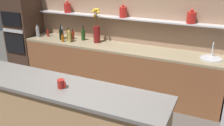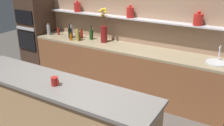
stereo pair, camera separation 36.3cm
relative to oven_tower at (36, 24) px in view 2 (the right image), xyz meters
The scene contains 18 objects.
ground_plane 2.83m from the oven_tower, 28.27° to the right, with size 12.00×12.00×0.00m, color #4C4742.
back_wall_unit 2.34m from the oven_tower, ahead, with size 5.20×0.28×2.60m.
back_counter_unit 2.30m from the oven_tower, ahead, with size 3.79×0.62×0.92m.
island_counter 3.06m from the oven_tower, 39.99° to the right, with size 2.65×0.61×1.02m.
oven_tower is the anchor object (origin of this frame).
flower_vase 1.76m from the oven_tower, ahead, with size 0.15×0.17×0.67m.
sink_fixture 3.85m from the oven_tower, ahead, with size 0.33×0.33×0.25m.
bottle_spirit_0 1.28m from the oven_tower, ahead, with size 0.06×0.06×0.28m.
bottle_sauce_1 1.14m from the oven_tower, ahead, with size 0.05×0.05×0.17m.
bottle_sauce_2 1.20m from the oven_tower, ahead, with size 0.06×0.06×0.20m.
bottle_spirit_3 0.46m from the oven_tower, 10.96° to the right, with size 0.07×0.07×0.27m.
bottle_spirit_4 0.98m from the oven_tower, ahead, with size 0.07×0.07×0.29m.
bottle_wine_5 1.44m from the oven_tower, ahead, with size 0.08×0.08×0.29m.
bottle_wine_6 1.01m from the oven_tower, ahead, with size 0.07×0.07×0.29m.
bottle_oil_7 1.18m from the oven_tower, ahead, with size 0.06×0.06×0.25m.
bottle_oil_8 1.26m from the oven_tower, ahead, with size 0.07×0.07×0.21m.
bottle_sauce_9 0.62m from the oven_tower, ahead, with size 0.05×0.05×0.18m.
coffee_mug 3.09m from the oven_tower, 39.69° to the right, with size 0.10×0.08×0.10m.
Camera 2 is at (1.98, -2.63, 2.32)m, focal length 40.00 mm.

